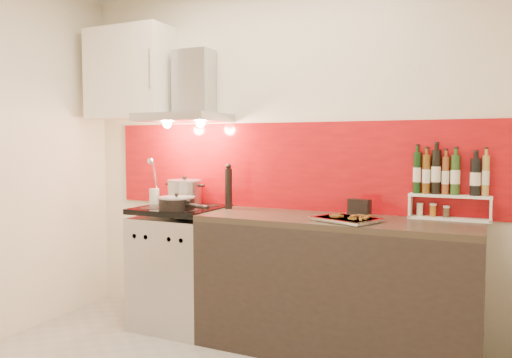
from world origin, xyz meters
The scene contains 13 objects.
back_wall centered at (0.00, 1.40, 1.30)m, with size 3.40×0.02×2.60m, color silver.
backsplash centered at (0.05, 1.39, 1.22)m, with size 3.00×0.02×0.64m, color maroon.
range_stove centered at (-0.70, 1.10, 0.44)m, with size 0.60×0.60×0.91m.
counter centered at (0.50, 1.10, 0.45)m, with size 1.80×0.60×0.90m.
range_hood centered at (-0.70, 1.24, 1.74)m, with size 0.62×0.50×0.61m.
upper_cabinet centered at (-1.25, 1.22, 1.95)m, with size 0.70×0.35×0.72m, color white.
stock_pot centered at (-0.75, 1.23, 1.01)m, with size 0.27×0.27×0.23m.
saute_pan centered at (-0.63, 0.95, 0.96)m, with size 0.49×0.29×0.12m.
utensil_jar centered at (-0.98, 1.14, 1.01)m, with size 0.08×0.12×0.38m.
pepper_mill centered at (-0.35, 1.21, 1.06)m, with size 0.05×0.05×0.34m.
step_shelf centered at (1.16, 1.34, 1.11)m, with size 0.50×0.14×0.44m.
caddy_box centered at (0.64, 1.19, 0.96)m, with size 0.14×0.06×0.12m, color black.
baking_tray centered at (0.61, 1.00, 0.92)m, with size 0.47×0.42×0.03m.
Camera 1 is at (1.41, -2.04, 1.38)m, focal length 35.00 mm.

